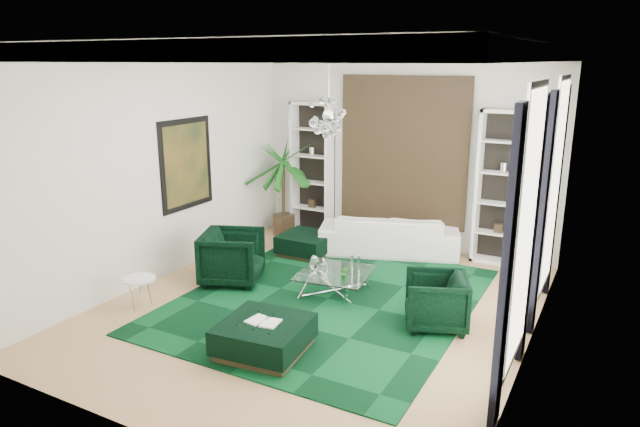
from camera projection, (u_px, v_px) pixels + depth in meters
The scene contains 30 objects.
floor at pixel (319, 307), 8.66m from camera, with size 6.00×7.00×0.02m, color tan.
ceiling at pixel (318, 46), 7.66m from camera, with size 6.00×7.00×0.02m, color white.
wall_back at pixel (404, 151), 11.14m from camera, with size 6.00×0.02×3.80m, color silver.
wall_front at pixel (135, 257), 5.18m from camera, with size 6.00×0.02×3.80m, color silver.
wall_left at pixel (161, 167), 9.54m from camera, with size 0.02×7.00×3.80m, color silver.
wall_right at pixel (540, 210), 6.78m from camera, with size 0.02×7.00×3.80m, color silver.
crown_molding at pixel (318, 54), 7.69m from camera, with size 6.00×7.00×0.18m, color white, non-canonical shape.
ceiling_medallion at pixel (329, 49), 7.93m from camera, with size 0.90×0.90×0.05m, color white.
tapestry at pixel (403, 152), 11.10m from camera, with size 2.50×0.06×2.80m, color black.
shelving_left at pixel (312, 169), 12.00m from camera, with size 0.90×0.38×2.80m, color white, non-canonical shape.
shelving_right at pixel (502, 188), 10.21m from camera, with size 0.90×0.38×2.80m, color white, non-canonical shape.
painting at pixel (187, 164), 10.04m from camera, with size 0.04×1.30×1.60m, color black.
window_near at pixel (526, 229), 6.03m from camera, with size 0.03×1.10×2.90m, color white.
curtain_near_a at pixel (506, 274), 5.44m from camera, with size 0.07×0.30×3.25m, color black.
curtain_near_b at pixel (532, 232), 6.77m from camera, with size 0.07×0.30×3.25m, color black.
window_far at pixel (554, 186), 8.07m from camera, with size 0.03×1.10×2.90m, color white.
curtain_far_a at pixel (542, 216), 7.48m from camera, with size 0.07×0.30×3.25m, color black.
curtain_far_b at pixel (557, 192), 8.81m from camera, with size 0.07×0.30×3.25m, color black.
rug at pixel (328, 299), 8.91m from camera, with size 4.20×5.00×0.02m, color black.
sofa at pixel (389, 234), 10.98m from camera, with size 2.62×1.02×0.76m, color white.
armchair_left at pixel (232, 257), 9.51m from camera, with size 0.95×0.98×0.89m, color black.
armchair_right at pixel (436, 301), 7.92m from camera, with size 0.82×0.85×0.77m, color black.
coffee_table at pixel (335, 283), 9.08m from camera, with size 1.09×1.09×0.37m, color white, non-canonical shape.
ottoman_side at pixel (306, 245), 10.92m from camera, with size 0.92×0.92×0.41m, color black.
ottoman_front at pixel (264, 337), 7.26m from camera, with size 1.05×1.05×0.42m, color black.
book at pixel (264, 321), 7.20m from camera, with size 0.42×0.28×0.03m, color white.
side_table at pixel (140, 293), 8.57m from camera, with size 0.48×0.48×0.47m, color white.
palm at pixel (283, 175), 11.95m from camera, with size 1.61×1.61×2.57m, color #1A621C, non-canonical shape.
chandelier at pixel (328, 116), 8.17m from camera, with size 0.72×0.72×0.65m, color white, non-canonical shape.
table_plant at pixel (344, 273), 8.68m from camera, with size 0.12×0.10×0.23m, color #1A621C.
Camera 1 is at (3.81, -7.02, 3.63)m, focal length 32.00 mm.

